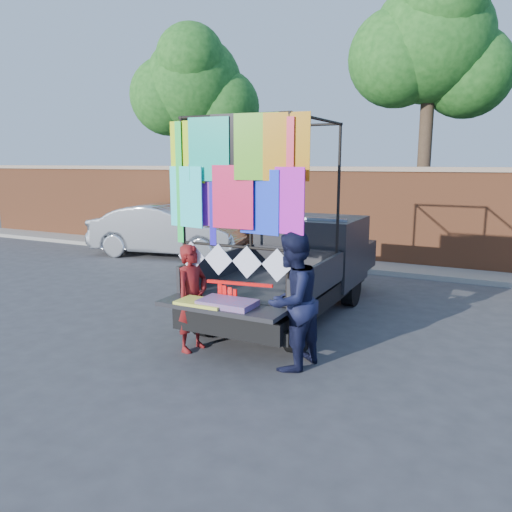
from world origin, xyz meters
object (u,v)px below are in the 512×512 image
at_px(pickup_truck, 302,264).
at_px(man, 292,301).
at_px(sedan, 168,230).
at_px(woman, 192,298).

bearing_deg(pickup_truck, man, -71.16).
bearing_deg(man, sedan, -122.08).
distance_m(sedan, woman, 7.74).
relative_size(pickup_truck, sedan, 1.17).
xyz_separation_m(sedan, woman, (4.91, -5.99, 0.04)).
height_order(pickup_truck, sedan, pickup_truck).
bearing_deg(sedan, man, -144.53).
xyz_separation_m(pickup_truck, sedan, (-5.54, 3.30, -0.10)).
height_order(woman, man, man).
relative_size(sedan, man, 2.46).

